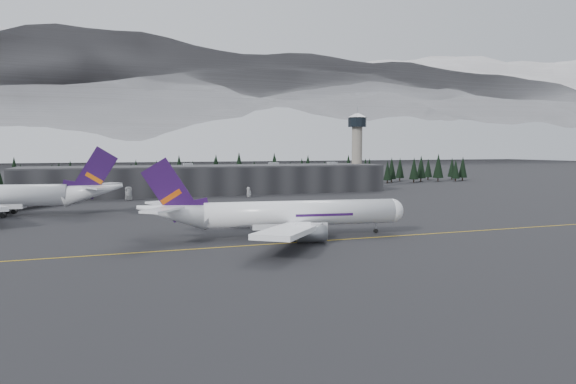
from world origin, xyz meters
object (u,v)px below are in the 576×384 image
object	(u,v)px
jet_main	(278,214)
gse_vehicle_a	(129,199)
terminal	(210,179)
control_tower	(357,142)
gse_vehicle_b	(249,196)

from	to	relation	value
jet_main	gse_vehicle_a	bearing A→B (deg)	114.20
terminal	gse_vehicle_a	distance (m)	42.41
control_tower	gse_vehicle_a	world-z (taller)	control_tower
terminal	gse_vehicle_b	bearing A→B (deg)	-64.56
terminal	jet_main	bearing A→B (deg)	-93.51
control_tower	gse_vehicle_b	xyz separation A→B (m)	(-63.54, -27.08, -22.67)
jet_main	gse_vehicle_a	distance (m)	101.64
control_tower	terminal	bearing A→B (deg)	-177.71
control_tower	gse_vehicle_a	xyz separation A→B (m)	(-111.25, -24.30, -22.65)
gse_vehicle_a	gse_vehicle_b	bearing A→B (deg)	-4.17
gse_vehicle_b	terminal	bearing A→B (deg)	-169.91
jet_main	gse_vehicle_b	world-z (taller)	jet_main
control_tower	gse_vehicle_a	bearing A→B (deg)	-167.68
control_tower	gse_vehicle_a	distance (m)	116.11
control_tower	jet_main	bearing A→B (deg)	-124.08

